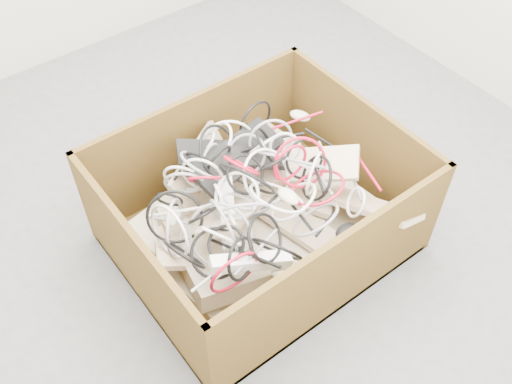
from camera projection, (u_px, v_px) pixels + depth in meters
ground at (242, 193)px, 2.74m from camera, size 3.00×3.00×0.00m
cardboard_box at (256, 223)px, 2.45m from camera, size 1.12×0.93×0.51m
keyboard_pile at (256, 194)px, 2.36m from camera, size 0.94×0.92×0.32m
mice_scatter at (268, 198)px, 2.26m from camera, size 0.84×0.64×0.20m
power_strip_left at (227, 213)px, 2.19m from camera, size 0.20×0.28×0.12m
power_strip_right at (251, 262)px, 2.06m from camera, size 0.29×0.17×0.10m
vga_plug at (338, 151)px, 2.39m from camera, size 0.06×0.06×0.03m
cable_tangle at (244, 190)px, 2.20m from camera, size 0.95×0.78×0.39m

